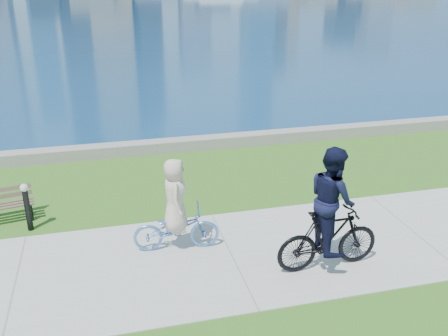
% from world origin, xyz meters
% --- Properties ---
extents(ground, '(320.00, 320.00, 0.00)m').
position_xyz_m(ground, '(0.00, 0.00, 0.00)').
color(ground, '#2B5817').
rests_on(ground, ground).
extents(concrete_path, '(80.00, 3.50, 0.02)m').
position_xyz_m(concrete_path, '(0.00, 0.00, 0.01)').
color(concrete_path, '#9F9F9A').
rests_on(concrete_path, ground).
extents(seawall, '(90.00, 0.50, 0.35)m').
position_xyz_m(seawall, '(0.00, 6.20, 0.17)').
color(seawall, slate).
rests_on(seawall, ground).
extents(bay_water, '(320.00, 131.00, 0.01)m').
position_xyz_m(bay_water, '(0.00, 72.00, 0.00)').
color(bay_water, navy).
rests_on(bay_water, ground).
extents(park_bench, '(1.47, 0.73, 0.73)m').
position_xyz_m(park_bench, '(-4.58, 2.63, 0.44)').
color(park_bench, black).
rests_on(park_bench, ground).
extents(bollard_lamp, '(0.17, 0.17, 1.08)m').
position_xyz_m(bollard_lamp, '(-3.93, 2.07, 0.62)').
color(bollard_lamp, black).
rests_on(bollard_lamp, ground).
extents(cyclist_woman, '(0.76, 1.75, 1.91)m').
position_xyz_m(cyclist_woman, '(-1.00, 0.53, 0.73)').
color(cyclist_woman, '#5083C3').
rests_on(cyclist_woman, ground).
extents(cyclist_man, '(0.76, 2.01, 2.39)m').
position_xyz_m(cyclist_man, '(1.62, -0.81, 1.02)').
color(cyclist_man, black).
rests_on(cyclist_man, ground).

